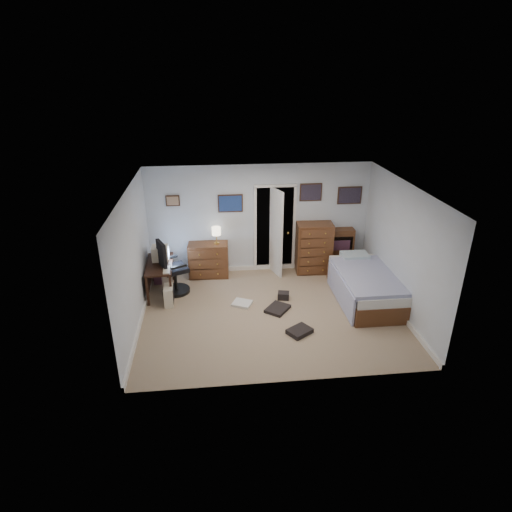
{
  "coord_description": "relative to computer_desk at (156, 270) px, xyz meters",
  "views": [
    {
      "loc": [
        -1.05,
        -7.12,
        4.42
      ],
      "look_at": [
        -0.26,
        0.3,
        1.1
      ],
      "focal_mm": 30.0,
      "sensor_mm": 36.0,
      "label": 1
    }
  ],
  "objects": [
    {
      "name": "floor",
      "position": [
        2.28,
        -1.1,
        -0.52
      ],
      "size": [
        5.0,
        4.0,
        0.02
      ],
      "primitive_type": "cube",
      "color": "tan",
      "rests_on": "ground"
    },
    {
      "name": "computer_desk",
      "position": [
        0.0,
        0.0,
        0.0
      ],
      "size": [
        0.58,
        1.18,
        0.67
      ],
      "rotation": [
        0.0,
        0.0,
        0.04
      ],
      "color": "black",
      "rests_on": "floor"
    },
    {
      "name": "crt_monitor",
      "position": [
        0.1,
        0.15,
        0.32
      ],
      "size": [
        0.36,
        0.33,
        0.32
      ],
      "rotation": [
        0.0,
        0.0,
        0.04
      ],
      "color": "beige",
      "rests_on": "computer_desk"
    },
    {
      "name": "keyboard",
      "position": [
        0.26,
        -0.35,
        0.16
      ],
      "size": [
        0.15,
        0.36,
        0.02
      ],
      "primitive_type": "cube",
      "rotation": [
        0.0,
        0.0,
        0.04
      ],
      "color": "beige",
      "rests_on": "computer_desk"
    },
    {
      "name": "pc_tower",
      "position": [
        0.28,
        -0.55,
        -0.31
      ],
      "size": [
        0.2,
        0.38,
        0.4
      ],
      "rotation": [
        0.0,
        0.0,
        0.04
      ],
      "color": "beige",
      "rests_on": "floor"
    },
    {
      "name": "office_chair",
      "position": [
        0.32,
        -0.06,
        -0.05
      ],
      "size": [
        0.76,
        0.76,
        1.2
      ],
      "rotation": [
        0.0,
        0.0,
        0.41
      ],
      "color": "black",
      "rests_on": "floor"
    },
    {
      "name": "media_stack",
      "position": [
        -0.04,
        0.41,
        -0.11
      ],
      "size": [
        0.17,
        0.17,
        0.81
      ],
      "primitive_type": "cube",
      "rotation": [
        0.0,
        0.0,
        0.03
      ],
      "color": "maroon",
      "rests_on": "floor"
    },
    {
      "name": "low_dresser",
      "position": [
        1.09,
        0.68,
        -0.12
      ],
      "size": [
        0.91,
        0.5,
        0.79
      ],
      "primitive_type": "cube",
      "rotation": [
        0.0,
        0.0,
        -0.06
      ],
      "color": "brown",
      "rests_on": "floor"
    },
    {
      "name": "table_lamp",
      "position": [
        1.29,
        0.68,
        0.56
      ],
      "size": [
        0.21,
        0.21,
        0.39
      ],
      "rotation": [
        0.0,
        0.0,
        -0.06
      ],
      "color": "gold",
      "rests_on": "low_dresser"
    },
    {
      "name": "doorway",
      "position": [
        2.63,
        1.17,
        0.49
      ],
      "size": [
        0.96,
        1.12,
        2.05
      ],
      "color": "black",
      "rests_on": "floor"
    },
    {
      "name": "tall_dresser",
      "position": [
        3.52,
        0.65,
        0.08
      ],
      "size": [
        0.83,
        0.52,
        1.18
      ],
      "primitive_type": "cube",
      "rotation": [
        0.0,
        0.0,
        -0.06
      ],
      "color": "brown",
      "rests_on": "floor"
    },
    {
      "name": "headboard_bookcase",
      "position": [
        3.92,
        0.76,
        0.01
      ],
      "size": [
        1.1,
        0.3,
        0.99
      ],
      "rotation": [
        0.0,
        0.0,
        -0.02
      ],
      "color": "brown",
      "rests_on": "floor"
    },
    {
      "name": "bed",
      "position": [
        4.26,
        -0.76,
        -0.19
      ],
      "size": [
        1.13,
        2.09,
        0.68
      ],
      "rotation": [
        0.0,
        0.0,
        -0.0
      ],
      "color": "brown",
      "rests_on": "floor"
    },
    {
      "name": "wall_posters",
      "position": [
        2.85,
        0.88,
        1.23
      ],
      "size": [
        4.38,
        0.04,
        0.6
      ],
      "color": "#331E11",
      "rests_on": "floor"
    },
    {
      "name": "floor_clutter",
      "position": [
        2.43,
        -1.15,
        -0.47
      ],
      "size": [
        1.45,
        1.63,
        0.15
      ],
      "rotation": [
        0.0,
        0.0,
        0.39
      ],
      "color": "black",
      "rests_on": "floor"
    }
  ]
}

